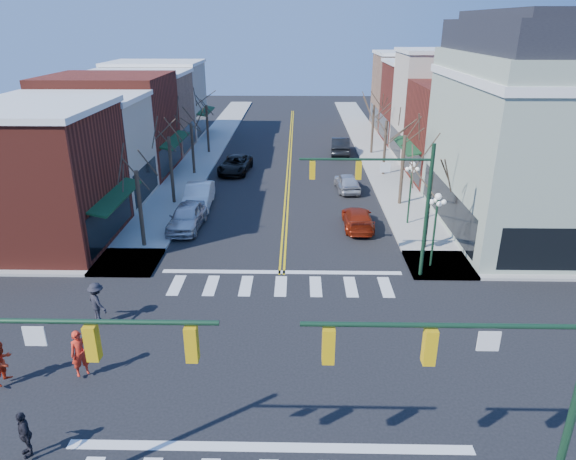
# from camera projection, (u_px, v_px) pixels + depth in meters

# --- Properties ---
(ground) EXTENTS (160.00, 160.00, 0.00)m
(ground) POSITION_uv_depth(u_px,v_px,m) (276.00, 360.00, 20.66)
(ground) COLOR black
(ground) RESTS_ON ground
(sidewalk_left) EXTENTS (3.50, 70.00, 0.15)m
(sidewalk_left) POSITION_uv_depth(u_px,v_px,m) (173.00, 198.00, 39.31)
(sidewalk_left) COLOR #9E9B93
(sidewalk_left) RESTS_ON ground
(sidewalk_right) EXTENTS (3.50, 70.00, 0.15)m
(sidewalk_right) POSITION_uv_depth(u_px,v_px,m) (401.00, 200.00, 39.00)
(sidewalk_right) COLOR #9E9B93
(sidewalk_right) RESTS_ON ground
(bldg_left_brick_a) EXTENTS (10.00, 8.50, 8.00)m
(bldg_left_brick_a) POSITION_uv_depth(u_px,v_px,m) (22.00, 179.00, 30.32)
(bldg_left_brick_a) COLOR maroon
(bldg_left_brick_a) RESTS_ON ground
(bldg_left_stucco_a) EXTENTS (10.00, 7.00, 7.50)m
(bldg_left_stucco_a) POSITION_uv_depth(u_px,v_px,m) (75.00, 152.00, 37.59)
(bldg_left_stucco_a) COLOR #BAAD99
(bldg_left_stucco_a) RESTS_ON ground
(bldg_left_brick_b) EXTENTS (10.00, 9.00, 8.50)m
(bldg_left_brick_b) POSITION_uv_depth(u_px,v_px,m) (111.00, 125.00, 44.81)
(bldg_left_brick_b) COLOR maroon
(bldg_left_brick_b) RESTS_ON ground
(bldg_left_tan) EXTENTS (10.00, 7.50, 7.80)m
(bldg_left_tan) POSITION_uv_depth(u_px,v_px,m) (139.00, 114.00, 52.59)
(bldg_left_tan) COLOR #A27459
(bldg_left_tan) RESTS_ON ground
(bldg_left_stucco_b) EXTENTS (10.00, 8.00, 8.20)m
(bldg_left_stucco_b) POSITION_uv_depth(u_px,v_px,m) (158.00, 101.00, 59.69)
(bldg_left_stucco_b) COLOR #BAAD99
(bldg_left_stucco_b) RESTS_ON ground
(bldg_right_brick_a) EXTENTS (10.00, 8.50, 8.00)m
(bldg_right_brick_a) POSITION_uv_depth(u_px,v_px,m) (474.00, 134.00, 42.73)
(bldg_right_brick_a) COLOR maroon
(bldg_right_brick_a) RESTS_ON ground
(bldg_right_stucco) EXTENTS (10.00, 7.00, 10.00)m
(bldg_right_stucco) POSITION_uv_depth(u_px,v_px,m) (450.00, 107.00, 49.53)
(bldg_right_stucco) COLOR #BAAD99
(bldg_right_stucco) RESTS_ON ground
(bldg_right_brick_b) EXTENTS (10.00, 8.00, 8.50)m
(bldg_right_brick_b) POSITION_uv_depth(u_px,v_px,m) (431.00, 104.00, 56.76)
(bldg_right_brick_b) COLOR maroon
(bldg_right_brick_b) RESTS_ON ground
(bldg_right_tan) EXTENTS (10.00, 8.00, 9.00)m
(bldg_right_tan) POSITION_uv_depth(u_px,v_px,m) (415.00, 92.00, 64.08)
(bldg_right_tan) COLOR #A27459
(bldg_right_tan) RESTS_ON ground
(victorian_corner) EXTENTS (12.25, 14.25, 13.30)m
(victorian_corner) POSITION_uv_depth(u_px,v_px,m) (555.00, 127.00, 31.29)
(victorian_corner) COLOR #95A28D
(victorian_corner) RESTS_ON ground
(traffic_mast_near_left) EXTENTS (6.60, 0.28, 7.20)m
(traffic_mast_near_left) POSITION_uv_depth(u_px,v_px,m) (27.00, 382.00, 12.13)
(traffic_mast_near_left) COLOR #14331E
(traffic_mast_near_left) RESTS_ON ground
(traffic_mast_near_right) EXTENTS (6.60, 0.28, 7.20)m
(traffic_mast_near_right) POSITION_uv_depth(u_px,v_px,m) (499.00, 388.00, 11.93)
(traffic_mast_near_right) COLOR #14331E
(traffic_mast_near_right) RESTS_ON ground
(traffic_mast_far_right) EXTENTS (6.60, 0.28, 7.20)m
(traffic_mast_far_right) POSITION_uv_depth(u_px,v_px,m) (392.00, 193.00, 25.64)
(traffic_mast_far_right) COLOR #14331E
(traffic_mast_far_right) RESTS_ON ground
(lamppost_corner) EXTENTS (0.36, 0.36, 4.33)m
(lamppost_corner) POSITION_uv_depth(u_px,v_px,m) (436.00, 218.00, 27.27)
(lamppost_corner) COLOR #14331E
(lamppost_corner) RESTS_ON ground
(lamppost_midblock) EXTENTS (0.36, 0.36, 4.33)m
(lamppost_midblock) POSITION_uv_depth(u_px,v_px,m) (411.00, 182.00, 33.29)
(lamppost_midblock) COLOR #14331E
(lamppost_midblock) RESTS_ON ground
(tree_left_a) EXTENTS (0.24, 0.24, 4.76)m
(tree_left_a) POSITION_uv_depth(u_px,v_px,m) (140.00, 210.00, 30.10)
(tree_left_a) COLOR #382B21
(tree_left_a) RESTS_ON ground
(tree_left_b) EXTENTS (0.24, 0.24, 5.04)m
(tree_left_b) POSITION_uv_depth(u_px,v_px,m) (172.00, 171.00, 37.46)
(tree_left_b) COLOR #382B21
(tree_left_b) RESTS_ON ground
(tree_left_c) EXTENTS (0.24, 0.24, 4.55)m
(tree_left_c) POSITION_uv_depth(u_px,v_px,m) (193.00, 149.00, 44.96)
(tree_left_c) COLOR #382B21
(tree_left_c) RESTS_ON ground
(tree_left_d) EXTENTS (0.24, 0.24, 4.90)m
(tree_left_d) POSITION_uv_depth(u_px,v_px,m) (208.00, 130.00, 52.31)
(tree_left_d) COLOR #382B21
(tree_left_d) RESTS_ON ground
(tree_right_a) EXTENTS (0.24, 0.24, 4.62)m
(tree_right_a) POSITION_uv_depth(u_px,v_px,m) (427.00, 213.00, 29.83)
(tree_right_a) COLOR #382B21
(tree_right_a) RESTS_ON ground
(tree_right_b) EXTENTS (0.24, 0.24, 5.18)m
(tree_right_b) POSITION_uv_depth(u_px,v_px,m) (402.00, 171.00, 37.13)
(tree_right_b) COLOR #382B21
(tree_right_b) RESTS_ON ground
(tree_right_c) EXTENTS (0.24, 0.24, 4.83)m
(tree_right_c) POSITION_uv_depth(u_px,v_px,m) (385.00, 149.00, 44.61)
(tree_right_c) COLOR #382B21
(tree_right_c) RESTS_ON ground
(tree_right_d) EXTENTS (0.24, 0.24, 4.97)m
(tree_right_d) POSITION_uv_depth(u_px,v_px,m) (373.00, 130.00, 51.99)
(tree_right_d) COLOR #382B21
(tree_right_d) RESTS_ON ground
(car_left_near) EXTENTS (2.18, 4.93, 1.65)m
(car_left_near) POSITION_uv_depth(u_px,v_px,m) (187.00, 217.00, 33.50)
(car_left_near) COLOR silver
(car_left_near) RESTS_ON ground
(car_left_mid) EXTENTS (2.01, 5.23, 1.70)m
(car_left_mid) POSITION_uv_depth(u_px,v_px,m) (199.00, 196.00, 37.45)
(car_left_mid) COLOR white
(car_left_mid) RESTS_ON ground
(car_left_far) EXTENTS (2.96, 5.50, 1.47)m
(car_left_far) POSITION_uv_depth(u_px,v_px,m) (235.00, 165.00, 46.12)
(car_left_far) COLOR black
(car_left_far) RESTS_ON ground
(car_right_near) EXTENTS (1.86, 4.57, 1.33)m
(car_right_near) POSITION_uv_depth(u_px,v_px,m) (358.00, 218.00, 33.66)
(car_right_near) COLOR maroon
(car_right_near) RESTS_ON ground
(car_right_mid) EXTENTS (2.04, 4.35, 1.44)m
(car_right_mid) POSITION_uv_depth(u_px,v_px,m) (347.00, 182.00, 41.12)
(car_right_mid) COLOR silver
(car_right_mid) RESTS_ON ground
(car_right_far) EXTENTS (2.13, 5.30, 1.71)m
(car_right_far) POSITION_uv_depth(u_px,v_px,m) (340.00, 146.00, 52.63)
(car_right_far) COLOR black
(car_right_far) RESTS_ON ground
(pedestrian_red_a) EXTENTS (0.82, 0.77, 1.87)m
(pedestrian_red_a) POSITION_uv_depth(u_px,v_px,m) (80.00, 353.00, 19.24)
(pedestrian_red_a) COLOR red
(pedestrian_red_a) RESTS_ON sidewalk_left
(pedestrian_red_b) EXTENTS (0.80, 0.95, 1.72)m
(pedestrian_red_b) POSITION_uv_depth(u_px,v_px,m) (3.00, 362.00, 18.88)
(pedestrian_red_b) COLOR red
(pedestrian_red_b) RESTS_ON sidewalk_left
(pedestrian_dark_a) EXTENTS (0.90, 0.98, 1.60)m
(pedestrian_dark_a) POSITION_uv_depth(u_px,v_px,m) (25.00, 434.00, 15.66)
(pedestrian_dark_a) COLOR black
(pedestrian_dark_a) RESTS_ON sidewalk_left
(pedestrian_dark_b) EXTENTS (1.36, 1.32, 1.87)m
(pedestrian_dark_b) POSITION_uv_depth(u_px,v_px,m) (97.00, 302.00, 22.75)
(pedestrian_dark_b) COLOR black
(pedestrian_dark_b) RESTS_ON sidewalk_left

